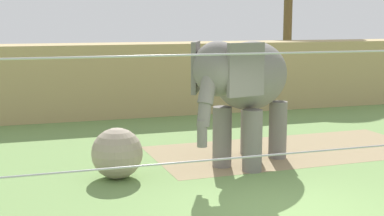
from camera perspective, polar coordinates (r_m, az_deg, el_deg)
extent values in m
plane|color=#6B8E4C|center=(9.63, 10.53, -10.53)|extent=(120.00, 120.00, 0.00)
cube|color=#937F5B|center=(13.92, 10.08, -4.32)|extent=(6.88, 3.27, 0.01)
cube|color=tan|center=(18.98, -4.62, 3.07)|extent=(36.00, 1.80, 2.41)
cylinder|color=slate|center=(11.79, 6.27, -3.38)|extent=(0.42, 0.42, 1.33)
cylinder|color=slate|center=(12.11, 3.14, -2.99)|extent=(0.42, 0.42, 1.33)
cylinder|color=slate|center=(13.01, 8.88, -2.24)|extent=(0.42, 0.42, 1.33)
cylinder|color=slate|center=(13.30, 5.96, -1.93)|extent=(0.42, 0.42, 1.33)
ellipsoid|color=slate|center=(12.34, 6.21, 3.38)|extent=(2.76, 2.61, 1.53)
ellipsoid|color=slate|center=(10.94, 2.69, 4.09)|extent=(1.40, 1.41, 1.10)
cube|color=slate|center=(10.76, 5.61, 3.97)|extent=(0.85, 0.31, 1.05)
cube|color=slate|center=(11.31, 0.39, 4.26)|extent=(0.45, 0.82, 1.05)
cylinder|color=slate|center=(10.63, 1.60, 1.81)|extent=(0.55, 0.53, 0.60)
cylinder|color=slate|center=(10.60, 1.28, -0.51)|extent=(0.42, 0.41, 0.56)
cylinder|color=slate|center=(10.61, 1.06, -2.66)|extent=(0.28, 0.28, 0.52)
cylinder|color=slate|center=(13.61, 8.74, 3.46)|extent=(0.28, 0.26, 0.76)
sphere|color=gray|center=(11.33, -7.77, -4.67)|extent=(1.05, 1.05, 1.05)
cylinder|color=brown|center=(28.81, 9.88, 8.61)|extent=(0.44, 0.44, 5.98)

